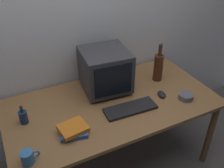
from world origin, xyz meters
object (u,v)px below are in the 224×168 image
(book_stack, at_px, (73,130))
(cd_spindle, at_px, (186,96))
(crt_monitor, at_px, (105,70))
(bottle_tall, at_px, (158,67))
(bottle_short, at_px, (23,117))
(mug, at_px, (28,157))
(keyboard, at_px, (130,108))
(computer_mouse, at_px, (162,94))

(book_stack, distance_m, cd_spindle, 0.98)
(crt_monitor, height_order, bottle_tall, crt_monitor)
(crt_monitor, xyz_separation_m, bottle_short, (-0.72, -0.13, -0.14))
(crt_monitor, distance_m, mug, 0.94)
(keyboard, height_order, bottle_tall, bottle_tall)
(crt_monitor, height_order, book_stack, crt_monitor)
(book_stack, distance_m, mug, 0.35)
(keyboard, relative_size, book_stack, 1.97)
(crt_monitor, bearing_deg, bottle_short, -170.01)
(cd_spindle, bearing_deg, crt_monitor, 141.71)
(crt_monitor, xyz_separation_m, computer_mouse, (0.38, -0.31, -0.17))
(computer_mouse, bearing_deg, bottle_tall, 75.38)
(keyboard, height_order, cd_spindle, cd_spindle)
(book_stack, bearing_deg, bottle_short, 136.76)
(bottle_short, bearing_deg, computer_mouse, -9.18)
(bottle_tall, bearing_deg, crt_monitor, 171.85)
(computer_mouse, xyz_separation_m, bottle_tall, (0.12, 0.23, 0.12))
(computer_mouse, distance_m, book_stack, 0.83)
(crt_monitor, relative_size, book_stack, 1.96)
(crt_monitor, xyz_separation_m, bottle_tall, (0.50, -0.07, -0.05))
(bottle_short, distance_m, book_stack, 0.40)
(crt_monitor, relative_size, computer_mouse, 4.18)
(bottle_short, bearing_deg, crt_monitor, 9.99)
(mug, bearing_deg, crt_monitor, 33.69)
(keyboard, bearing_deg, computer_mouse, 10.30)
(crt_monitor, height_order, bottle_short, crt_monitor)
(computer_mouse, distance_m, bottle_tall, 0.29)
(bottle_short, bearing_deg, mug, -96.70)
(bottle_tall, bearing_deg, bottle_short, -177.39)
(book_stack, relative_size, cd_spindle, 1.78)
(keyboard, height_order, mug, mug)
(keyboard, bearing_deg, crt_monitor, 101.97)
(computer_mouse, bearing_deg, mug, -158.20)
(crt_monitor, bearing_deg, bottle_tall, -8.15)
(crt_monitor, relative_size, keyboard, 1.00)
(computer_mouse, relative_size, cd_spindle, 0.83)
(bottle_short, bearing_deg, bottle_tall, 2.61)
(bottle_tall, height_order, cd_spindle, bottle_tall)
(computer_mouse, xyz_separation_m, book_stack, (-0.82, -0.09, 0.01))
(bottle_tall, xyz_separation_m, cd_spindle, (0.04, -0.36, -0.12))
(bottle_short, xyz_separation_m, mug, (-0.05, -0.39, -0.01))
(bottle_tall, bearing_deg, mug, -160.83)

